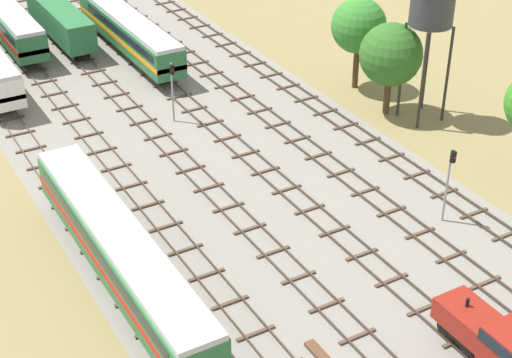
# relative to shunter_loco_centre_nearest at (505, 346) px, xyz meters

# --- Properties ---
(ground_plane) EXTENTS (480.00, 480.00, 0.00)m
(ground_plane) POSITION_rel_shunter_loco_centre_nearest_xyz_m (-2.36, 39.47, -2.01)
(ground_plane) COLOR olive
(ballast_bed) EXTENTS (27.59, 176.00, 0.01)m
(ballast_bed) POSITION_rel_shunter_loco_centre_nearest_xyz_m (-2.36, 39.47, -2.01)
(ballast_bed) COLOR gray
(ballast_bed) RESTS_ON ground
(track_far_left) EXTENTS (2.40, 126.00, 0.29)m
(track_far_left) POSITION_rel_shunter_loco_centre_nearest_xyz_m (-14.15, 40.47, -1.87)
(track_far_left) COLOR #47382D
(track_far_left) RESTS_ON ground
(track_left) EXTENTS (2.40, 126.00, 0.29)m
(track_left) POSITION_rel_shunter_loco_centre_nearest_xyz_m (-9.43, 40.47, -1.87)
(track_left) COLOR #47382D
(track_left) RESTS_ON ground
(track_centre_left) EXTENTS (2.40, 126.00, 0.29)m
(track_centre_left) POSITION_rel_shunter_loco_centre_nearest_xyz_m (-4.72, 40.47, -1.87)
(track_centre_left) COLOR #47382D
(track_centre_left) RESTS_ON ground
(track_centre) EXTENTS (2.40, 126.00, 0.29)m
(track_centre) POSITION_rel_shunter_loco_centre_nearest_xyz_m (-0.00, 40.47, -1.87)
(track_centre) COLOR #47382D
(track_centre) RESTS_ON ground
(track_centre_right) EXTENTS (2.40, 126.00, 0.29)m
(track_centre_right) POSITION_rel_shunter_loco_centre_nearest_xyz_m (4.72, 40.47, -1.87)
(track_centre_right) COLOR #47382D
(track_centre_right) RESTS_ON ground
(track_right) EXTENTS (2.40, 126.00, 0.29)m
(track_right) POSITION_rel_shunter_loco_centre_nearest_xyz_m (9.43, 40.47, -1.87)
(track_right) COLOR #47382D
(track_right) RESTS_ON ground
(shunter_loco_centre_nearest) EXTENTS (2.74, 8.46, 3.10)m
(shunter_loco_centre_nearest) POSITION_rel_shunter_loco_centre_nearest_xyz_m (0.00, 0.00, 0.00)
(shunter_loco_centre_nearest) COLOR maroon
(shunter_loco_centre_nearest) RESTS_ON ground
(passenger_coach_far_left_near) EXTENTS (2.96, 22.00, 3.80)m
(passenger_coach_far_left_near) POSITION_rel_shunter_loco_centre_nearest_xyz_m (-14.15, 16.64, 0.60)
(passenger_coach_far_left_near) COLOR #286638
(passenger_coach_far_left_near) RESTS_ON ground
(diesel_railcar_centre_mid) EXTENTS (2.96, 20.50, 3.80)m
(diesel_railcar_centre_mid) POSITION_rel_shunter_loco_centre_nearest_xyz_m (0.00, 50.16, 0.59)
(diesel_railcar_centre_mid) COLOR #286638
(diesel_railcar_centre_mid) RESTS_ON ground
(freight_boxcar_centre_left_far) EXTENTS (2.87, 14.00, 3.60)m
(freight_boxcar_centre_left_far) POSITION_rel_shunter_loco_centre_nearest_xyz_m (-4.71, 56.96, 0.44)
(freight_boxcar_centre_left_far) COLOR #286638
(freight_boxcar_centre_left_far) RESTS_ON ground
(diesel_railcar_left_farther) EXTENTS (2.96, 20.50, 3.80)m
(diesel_railcar_left_farther) POSITION_rel_shunter_loco_centre_nearest_xyz_m (-9.43, 60.11, 0.59)
(diesel_railcar_left_farther) COLOR #286638
(diesel_railcar_left_farther) RESTS_ON ground
(water_tower) EXTENTS (3.65, 3.65, 11.44)m
(water_tower) POSITION_rel_shunter_loco_centre_nearest_xyz_m (15.82, 25.32, 7.54)
(water_tower) COLOR #2D2826
(water_tower) RESTS_ON ground
(signal_post_nearest) EXTENTS (0.28, 0.47, 5.18)m
(signal_post_nearest) POSITION_rel_shunter_loco_centre_nearest_xyz_m (-2.36, 34.90, 1.29)
(signal_post_nearest) COLOR gray
(signal_post_nearest) RESTS_ON ground
(signal_post_near) EXTENTS (0.28, 0.47, 5.49)m
(signal_post_near) POSITION_rel_shunter_loco_centre_nearest_xyz_m (7.08, 12.43, 1.47)
(signal_post_near) COLOR gray
(signal_post_near) RESTS_ON ground
(lineside_tree_3) EXTENTS (5.24, 5.24, 7.90)m
(lineside_tree_3) POSITION_rel_shunter_loco_centre_nearest_xyz_m (13.90, 27.43, 3.25)
(lineside_tree_3) COLOR #4C331E
(lineside_tree_3) RESTS_ON ground
(lineside_tree_4) EXTENTS (4.86, 4.86, 8.26)m
(lineside_tree_4) POSITION_rel_shunter_loco_centre_nearest_xyz_m (14.73, 33.04, 3.78)
(lineside_tree_4) COLOR #4C331E
(lineside_tree_4) RESTS_ON ground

